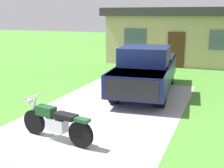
% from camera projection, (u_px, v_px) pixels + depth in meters
% --- Properties ---
extents(ground_plane, '(80.00, 80.00, 0.00)m').
position_uv_depth(ground_plane, '(110.00, 110.00, 9.70)').
color(ground_plane, '#498630').
extents(driveway_pad, '(4.62, 8.64, 0.01)m').
position_uv_depth(driveway_pad, '(110.00, 110.00, 9.70)').
color(driveway_pad, '#A1A1A1').
rests_on(driveway_pad, ground).
extents(motorcycle, '(2.19, 0.78, 1.09)m').
position_uv_depth(motorcycle, '(56.00, 122.00, 7.26)').
color(motorcycle, black).
rests_on(motorcycle, ground).
extents(pickup_truck, '(2.54, 5.78, 1.90)m').
position_uv_depth(pickup_truck, '(146.00, 69.00, 11.74)').
color(pickup_truck, black).
rests_on(pickup_truck, ground).
extents(neighbor_house, '(9.60, 5.60, 3.50)m').
position_uv_depth(neighbor_house, '(183.00, 35.00, 19.30)').
color(neighbor_house, tan).
rests_on(neighbor_house, ground).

